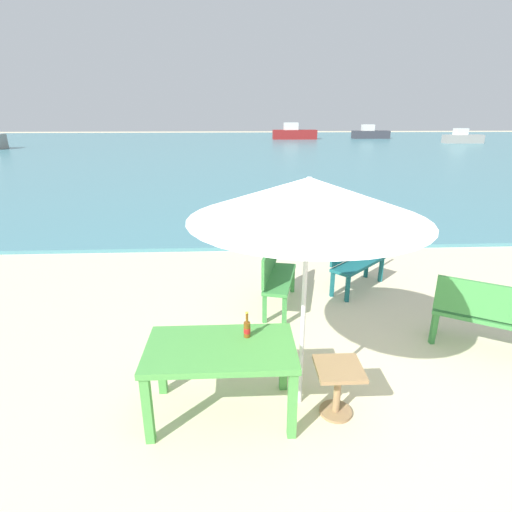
% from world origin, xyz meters
% --- Properties ---
extents(ground_plane, '(120.00, 120.00, 0.00)m').
position_xyz_m(ground_plane, '(0.00, 0.00, 0.00)').
color(ground_plane, beige).
extents(sea_water, '(120.00, 50.00, 0.08)m').
position_xyz_m(sea_water, '(0.00, 30.00, 0.04)').
color(sea_water, teal).
rests_on(sea_water, ground_plane).
extents(picnic_table_green, '(1.40, 0.80, 0.76)m').
position_xyz_m(picnic_table_green, '(-0.95, 0.11, 0.65)').
color(picnic_table_green, '#4C9E47').
rests_on(picnic_table_green, ground_plane).
extents(beer_bottle_amber, '(0.07, 0.07, 0.26)m').
position_xyz_m(beer_bottle_amber, '(-0.70, 0.26, 0.85)').
color(beer_bottle_amber, brown).
rests_on(beer_bottle_amber, picnic_table_green).
extents(patio_umbrella, '(2.10, 2.10, 2.30)m').
position_xyz_m(patio_umbrella, '(-0.16, 0.23, 2.12)').
color(patio_umbrella, silver).
rests_on(patio_umbrella, ground_plane).
extents(side_table_wood, '(0.44, 0.44, 0.54)m').
position_xyz_m(side_table_wood, '(0.17, 0.04, 0.35)').
color(side_table_wood, '#9E7A51').
rests_on(side_table_wood, ground_plane).
extents(bench_teal_center, '(1.12, 1.09, 0.95)m').
position_xyz_m(bench_teal_center, '(1.18, 3.01, 0.54)').
color(bench_teal_center, '#196066').
rests_on(bench_teal_center, ground_plane).
extents(bench_green_left, '(0.63, 1.25, 0.95)m').
position_xyz_m(bench_green_left, '(-0.21, 2.41, 0.54)').
color(bench_green_left, '#3D8C42').
rests_on(bench_green_left, ground_plane).
extents(bench_green_right, '(1.21, 0.93, 0.95)m').
position_xyz_m(bench_green_right, '(2.22, 1.02, 0.54)').
color(bench_green_right, '#3D8C42').
rests_on(bench_green_right, ground_plane).
extents(swimmer_person, '(0.34, 0.34, 0.41)m').
position_xyz_m(swimmer_person, '(1.64, 10.76, 0.24)').
color(swimmer_person, tan).
rests_on(swimmer_person, sea_water).
extents(boat_cargo_ship, '(3.56, 0.97, 1.29)m').
position_xyz_m(boat_cargo_ship, '(20.07, 34.10, 0.55)').
color(boat_cargo_ship, gray).
rests_on(boat_cargo_ship, sea_water).
extents(boat_fishing_trawler, '(4.56, 1.24, 1.66)m').
position_xyz_m(boat_fishing_trawler, '(5.36, 40.37, 0.68)').
color(boat_fishing_trawler, maroon).
rests_on(boat_fishing_trawler, sea_water).
extents(boat_barge, '(3.94, 1.08, 1.43)m').
position_xyz_m(boat_barge, '(13.70, 41.09, 0.60)').
color(boat_barge, '#38383F').
rests_on(boat_barge, sea_water).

